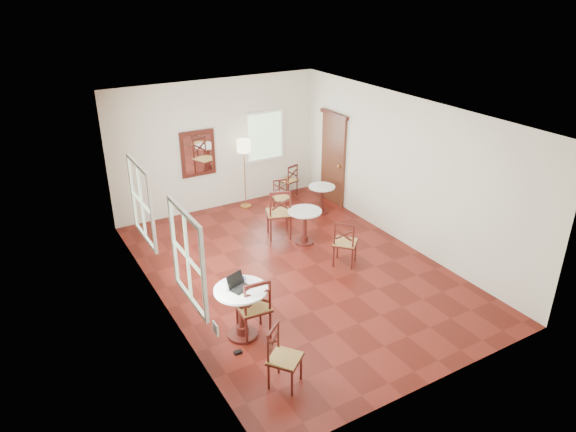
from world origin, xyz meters
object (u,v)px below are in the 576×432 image
object	(u,v)px
navy_mug	(242,279)
cafe_table_near	(242,307)
water_glass	(228,288)
floor_lamp	(244,151)
chair_mid_a	(279,213)
chair_back_b	(282,198)
laptop	(238,285)
chair_back_a	(289,180)
chair_near_a	(254,307)
chair_near_b	(283,358)
cafe_table_back	(322,196)
mouse	(241,279)
power_adapter	(238,352)
chair_mid_b	(345,243)
cafe_table_mid	(305,223)

from	to	relation	value
navy_mug	cafe_table_near	bearing A→B (deg)	-121.37
water_glass	floor_lamp	bearing A→B (deg)	61.31
chair_mid_a	chair_back_b	world-z (taller)	chair_mid_a
cafe_table_near	laptop	distance (m)	0.38
chair_back_a	chair_back_b	bearing A→B (deg)	36.20
water_glass	laptop	bearing A→B (deg)	0.60
chair_near_a	chair_back_a	world-z (taller)	chair_near_a
laptop	chair_back_a	bearing A→B (deg)	32.90
chair_near_b	cafe_table_near	bearing A→B (deg)	53.66
cafe_table_back	chair_back_b	xyz separation A→B (m)	(-0.85, 0.37, 0.01)
cafe_table_back	water_glass	distance (m)	4.98
chair_mid_a	cafe_table_near	bearing A→B (deg)	71.08
chair_near_b	chair_back_a	distance (m)	6.66
chair_near_a	chair_near_b	size ratio (longest dim) A/B	1.16
chair_mid_a	mouse	distance (m)	3.19
power_adapter	chair_back_a	bearing A→B (deg)	52.65
cafe_table_back	mouse	bearing A→B (deg)	-138.92
water_glass	chair_mid_b	bearing A→B (deg)	18.91
chair_back_a	navy_mug	bearing A→B (deg)	37.18
chair_back_b	power_adapter	world-z (taller)	chair_back_b
chair_back_b	mouse	size ratio (longest dim) A/B	8.03
cafe_table_near	chair_mid_b	bearing A→B (deg)	20.94
cafe_table_near	laptop	world-z (taller)	laptop
cafe_table_back	laptop	xyz separation A→B (m)	(-3.62, -3.21, 0.50)
chair_mid_b	chair_back_b	size ratio (longest dim) A/B	1.14
chair_mid_a	laptop	world-z (taller)	chair_mid_a
chair_near_b	floor_lamp	bearing A→B (deg)	31.16
cafe_table_mid	chair_near_a	size ratio (longest dim) A/B	0.71
floor_lamp	power_adapter	size ratio (longest dim) A/B	14.42
cafe_table_mid	chair_back_b	distance (m)	1.51
chair_near_b	navy_mug	distance (m)	1.46
chair_back_a	mouse	size ratio (longest dim) A/B	8.17
laptop	chair_mid_b	bearing A→B (deg)	0.77
cafe_table_back	chair_back_a	size ratio (longest dim) A/B	0.78
floor_lamp	navy_mug	xyz separation A→B (m)	(-2.11, -4.25, -0.50)
cafe_table_mid	mouse	bearing A→B (deg)	-140.51
chair_near_a	chair_near_b	world-z (taller)	chair_near_a
cafe_table_back	water_glass	world-z (taller)	water_glass
cafe_table_near	cafe_table_back	distance (m)	4.85
cafe_table_back	laptop	bearing A→B (deg)	-138.41
chair_back_b	cafe_table_back	bearing A→B (deg)	-8.31
chair_back_b	floor_lamp	distance (m)	1.38
navy_mug	cafe_table_back	bearing A→B (deg)	41.41
cafe_table_back	chair_mid_a	world-z (taller)	chair_mid_a
cafe_table_mid	mouse	xyz separation A→B (m)	(-2.34, -1.93, 0.42)
chair_mid_b	water_glass	world-z (taller)	water_glass
chair_near_b	chair_back_b	distance (m)	5.55
floor_lamp	power_adapter	bearing A→B (deg)	-117.30
laptop	cafe_table_mid	bearing A→B (deg)	21.18
power_adapter	chair_near_a	bearing A→B (deg)	33.43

